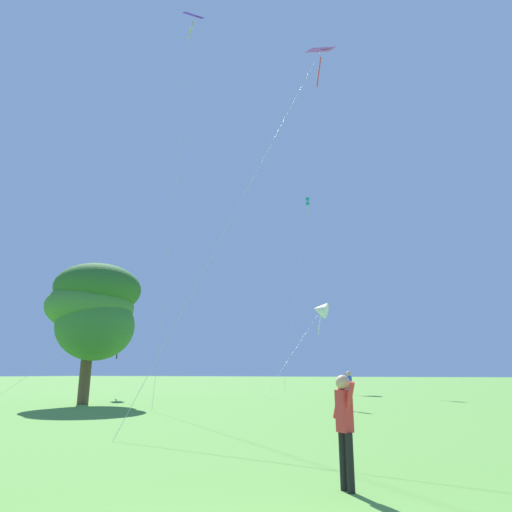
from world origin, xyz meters
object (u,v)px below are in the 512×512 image
(kite_purple_streamer, at_px, (192,31))
(kite_white_distant, at_px, (320,310))
(kite_pink_low, at_px, (315,64))
(tree_right_cluster, at_px, (95,308))
(person_near_tree, at_px, (345,420))
(kite_teal_box, at_px, (307,206))
(kite_orange_box, at_px, (119,311))
(person_in_red_shirt, at_px, (349,387))

(kite_purple_streamer, xyz_separation_m, kite_white_distant, (3.58, 17.03, -17.50))
(kite_pink_low, relative_size, tree_right_cluster, 2.26)
(kite_purple_streamer, distance_m, kite_pink_low, 13.95)
(kite_white_distant, bearing_deg, person_near_tree, -73.45)
(kite_teal_box, relative_size, kite_orange_box, 2.63)
(person_near_tree, height_order, tree_right_cluster, tree_right_cluster)
(kite_pink_low, xyz_separation_m, person_near_tree, (3.30, -10.97, -14.83))
(person_in_red_shirt, bearing_deg, person_near_tree, -77.46)
(kite_purple_streamer, distance_m, kite_orange_box, 20.48)
(kite_pink_low, bearing_deg, kite_teal_box, 108.45)
(kite_white_distant, bearing_deg, person_in_red_shirt, -70.51)
(tree_right_cluster, bearing_deg, person_in_red_shirt, 6.62)
(tree_right_cluster, bearing_deg, person_near_tree, -36.19)
(kite_purple_streamer, bearing_deg, person_in_red_shirt, -7.59)
(kite_white_distant, bearing_deg, tree_right_cluster, -110.07)
(kite_pink_low, relative_size, person_in_red_shirt, 10.20)
(person_in_red_shirt, bearing_deg, kite_white_distant, 109.49)
(kite_purple_streamer, height_order, person_near_tree, kite_purple_streamer)
(kite_purple_streamer, xyz_separation_m, kite_pink_low, (9.89, -4.34, -8.83))
(kite_pink_low, relative_size, person_near_tree, 10.84)
(kite_white_distant, bearing_deg, kite_orange_box, -129.85)
(kite_orange_box, relative_size, person_near_tree, 4.70)
(kite_white_distant, height_order, person_in_red_shirt, kite_white_distant)
(tree_right_cluster, bearing_deg, kite_pink_low, -5.86)
(kite_pink_low, bearing_deg, person_near_tree, -73.24)
(kite_purple_streamer, relative_size, kite_pink_low, 1.54)
(kite_orange_box, bearing_deg, person_in_red_shirt, -15.54)
(kite_pink_low, height_order, person_in_red_shirt, kite_pink_low)
(kite_purple_streamer, distance_m, kite_teal_box, 21.84)
(kite_purple_streamer, relative_size, kite_white_distant, 2.42)
(kite_purple_streamer, distance_m, tree_right_cluster, 20.03)
(person_near_tree, bearing_deg, tree_right_cluster, 143.81)
(kite_white_distant, relative_size, kite_orange_box, 1.47)
(kite_teal_box, bearing_deg, kite_orange_box, -117.53)
(kite_teal_box, distance_m, person_in_red_shirt, 29.82)
(kite_white_distant, xyz_separation_m, kite_pink_low, (6.31, -21.37, 8.67))
(kite_purple_streamer, relative_size, kite_teal_box, 1.35)
(person_in_red_shirt, height_order, tree_right_cluster, tree_right_cluster)
(kite_pink_low, bearing_deg, kite_white_distant, 106.44)
(kite_teal_box, height_order, person_near_tree, kite_teal_box)
(person_near_tree, bearing_deg, kite_teal_box, 107.94)
(kite_white_distant, distance_m, person_near_tree, 34.29)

